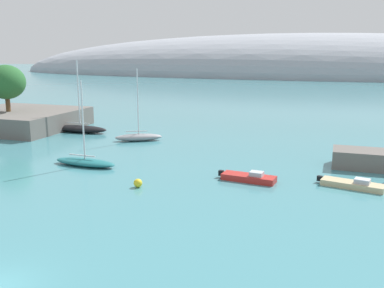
% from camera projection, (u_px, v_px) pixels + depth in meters
% --- Properties ---
extents(shore_outcrop, '(16.69, 15.51, 2.74)m').
position_uv_depth(shore_outcrop, '(19.00, 119.00, 66.13)').
color(shore_outcrop, '#66605B').
rests_on(shore_outcrop, ground).
extents(tree_clump_shore, '(5.61, 5.61, 6.91)m').
position_uv_depth(tree_clump_shore, '(6.00, 82.00, 63.81)').
color(tree_clump_shore, brown).
rests_on(tree_clump_shore, shore_outcrop).
extents(distant_ridge, '(305.36, 79.30, 39.30)m').
position_uv_depth(distant_ridge, '(298.00, 75.00, 207.49)').
color(distant_ridge, '#999EA8').
rests_on(distant_ridge, ground).
extents(sailboat_grey_near_shore, '(6.25, 4.51, 9.44)m').
position_uv_depth(sailboat_grey_near_shore, '(139.00, 137.00, 57.07)').
color(sailboat_grey_near_shore, gray).
rests_on(sailboat_grey_near_shore, water).
extents(sailboat_black_mid_mooring, '(8.45, 2.61, 10.39)m').
position_uv_depth(sailboat_black_mid_mooring, '(80.00, 128.00, 62.98)').
color(sailboat_black_mid_mooring, black).
rests_on(sailboat_black_mid_mooring, water).
extents(sailboat_teal_outer_mooring, '(7.12, 2.42, 8.78)m').
position_uv_depth(sailboat_teal_outer_mooring, '(85.00, 161.00, 44.75)').
color(sailboat_teal_outer_mooring, '#1E6B70').
rests_on(sailboat_teal_outer_mooring, water).
extents(motorboat_sand_foreground, '(5.75, 2.70, 0.91)m').
position_uv_depth(motorboat_sand_foreground, '(353.00, 184.00, 37.62)').
color(motorboat_sand_foreground, '#C6B284').
rests_on(motorboat_sand_foreground, water).
extents(motorboat_red_alongside_breakwater, '(5.45, 2.12, 0.96)m').
position_uv_depth(motorboat_red_alongside_breakwater, '(249.00, 177.00, 39.54)').
color(motorboat_red_alongside_breakwater, red).
rests_on(motorboat_red_alongside_breakwater, water).
extents(mooring_buoy_yellow, '(0.76, 0.76, 0.76)m').
position_uv_depth(mooring_buoy_yellow, '(138.00, 183.00, 37.70)').
color(mooring_buoy_yellow, yellow).
rests_on(mooring_buoy_yellow, water).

